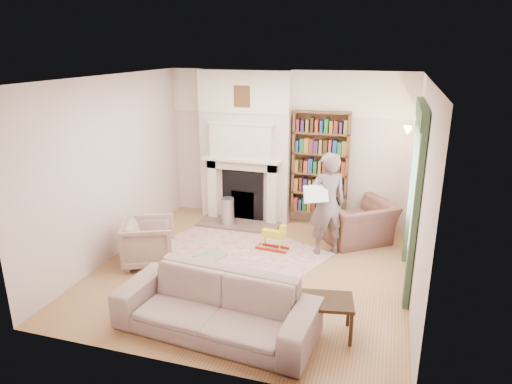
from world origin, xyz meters
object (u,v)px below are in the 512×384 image
(bookcase, at_px, (320,163))
(armchair_left, at_px, (149,242))
(sofa, at_px, (216,306))
(rocking_horse, at_px, (272,237))
(man_reading, at_px, (327,204))
(coffee_table, at_px, (322,317))
(paraffin_heater, at_px, (228,212))
(armchair_reading, at_px, (357,222))

(bookcase, distance_m, armchair_left, 3.33)
(sofa, xyz_separation_m, rocking_horse, (0.06, 2.36, -0.11))
(rocking_horse, bearing_deg, man_reading, 15.37)
(man_reading, height_order, coffee_table, man_reading)
(man_reading, bearing_deg, bookcase, -105.37)
(man_reading, bearing_deg, paraffin_heater, -47.89)
(bookcase, height_order, rocking_horse, bookcase)
(paraffin_heater, height_order, rocking_horse, paraffin_heater)
(bookcase, bearing_deg, paraffin_heater, -159.19)
(armchair_left, distance_m, rocking_horse, 1.96)
(man_reading, bearing_deg, rocking_horse, -20.54)
(rocking_horse, bearing_deg, armchair_left, -143.37)
(armchair_left, relative_size, man_reading, 0.46)
(bookcase, height_order, coffee_table, bookcase)
(coffee_table, bearing_deg, paraffin_heater, 118.02)
(bookcase, height_order, armchair_reading, bookcase)
(sofa, bearing_deg, bookcase, 86.57)
(armchair_left, xyz_separation_m, coffee_table, (2.81, -1.04, -0.12))
(coffee_table, bearing_deg, man_reading, 87.55)
(armchair_left, height_order, paraffin_heater, armchair_left)
(bookcase, xyz_separation_m, armchair_reading, (0.77, -0.61, -0.82))
(bookcase, relative_size, sofa, 0.79)
(sofa, distance_m, paraffin_heater, 3.27)
(armchair_reading, relative_size, coffee_table, 1.55)
(armchair_left, bearing_deg, rocking_horse, -83.50)
(armchair_left, distance_m, sofa, 2.12)
(armchair_left, height_order, sofa, armchair_left)
(armchair_reading, height_order, armchair_left, armchair_reading)
(bookcase, distance_m, rocking_horse, 1.73)
(coffee_table, bearing_deg, bookcase, 90.14)
(armchair_reading, relative_size, rocking_horse, 2.06)
(bookcase, relative_size, armchair_left, 2.42)
(bookcase, relative_size, man_reading, 1.11)
(armchair_left, bearing_deg, coffee_table, -134.57)
(armchair_reading, relative_size, paraffin_heater, 1.97)
(armchair_left, xyz_separation_m, sofa, (1.63, -1.36, -0.01))
(paraffin_heater, bearing_deg, man_reading, -17.91)
(armchair_left, bearing_deg, armchair_reading, -83.89)
(armchair_reading, height_order, man_reading, man_reading)
(armchair_left, height_order, rocking_horse, armchair_left)
(bookcase, xyz_separation_m, coffee_table, (0.60, -3.40, -0.95))
(armchair_left, distance_m, man_reading, 2.81)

